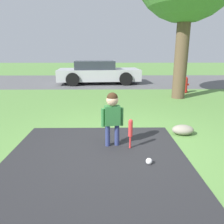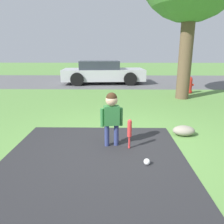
{
  "view_description": "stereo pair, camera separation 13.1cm",
  "coord_description": "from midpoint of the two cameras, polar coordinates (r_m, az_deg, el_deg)",
  "views": [
    {
      "loc": [
        -0.24,
        -3.69,
        1.68
      ],
      "look_at": [
        -0.18,
        0.44,
        0.53
      ],
      "focal_mm": 35.0,
      "sensor_mm": 36.0,
      "label": 1
    },
    {
      "loc": [
        -0.11,
        -3.69,
        1.68
      ],
      "look_at": [
        -0.18,
        0.44,
        0.53
      ],
      "focal_mm": 35.0,
      "sensor_mm": 36.0,
      "label": 2
    }
  ],
  "objects": [
    {
      "name": "child",
      "position": [
        3.87,
        0.87,
        0.03
      ],
      "size": [
        0.4,
        0.21,
        0.99
      ],
      "rotation": [
        0.0,
        0.0,
        0.18
      ],
      "color": "navy",
      "rests_on": "ground"
    },
    {
      "name": "sports_ball",
      "position": [
        3.48,
        10.2,
        -12.68
      ],
      "size": [
        0.1,
        0.1,
        0.1
      ],
      "color": "white",
      "rests_on": "ground"
    },
    {
      "name": "baseball_bat",
      "position": [
        3.85,
        5.58,
        -4.69
      ],
      "size": [
        0.08,
        0.08,
        0.54
      ],
      "color": "red",
      "rests_on": "ground"
    },
    {
      "name": "street_strip",
      "position": [
        12.98,
        1.82,
        8.16
      ],
      "size": [
        40.0,
        6.0,
        0.01
      ],
      "color": "#59595B",
      "rests_on": "ground"
    },
    {
      "name": "edging_rock",
      "position": [
        4.77,
        18.98,
        -4.63
      ],
      "size": [
        0.45,
        0.31,
        0.21
      ],
      "color": "gray",
      "rests_on": "ground"
    },
    {
      "name": "ground_plane",
      "position": [
        4.06,
        3.47,
        -8.94
      ],
      "size": [
        60.0,
        60.0,
        0.0
      ],
      "primitive_type": "plane",
      "color": "#5B8C42"
    },
    {
      "name": "parked_car",
      "position": [
        11.96,
        -2.17,
        10.32
      ],
      "size": [
        4.42,
        2.33,
        1.2
      ],
      "rotation": [
        0.0,
        0.0,
        0.07
      ],
      "color": "#B7B7BC",
      "rests_on": "ground"
    },
    {
      "name": "fire_hydrant",
      "position": [
        9.62,
        19.9,
        6.64
      ],
      "size": [
        0.32,
        0.29,
        0.69
      ],
      "color": "red",
      "rests_on": "ground"
    }
  ]
}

